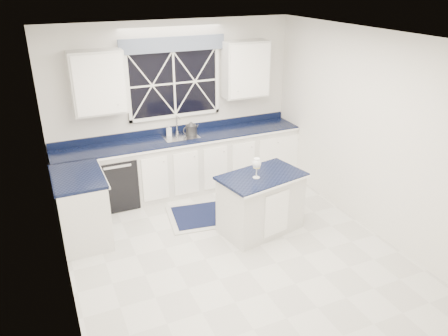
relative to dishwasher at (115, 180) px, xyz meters
name	(u,v)px	position (x,y,z in m)	size (l,w,h in m)	color
ground	(233,252)	(1.10, -1.95, -0.41)	(4.50, 4.50, 0.00)	silver
back_wall	(174,107)	(1.10, 0.30, 0.94)	(4.00, 0.10, 2.70)	silver
base_cabinets	(166,173)	(0.77, -0.17, 0.04)	(3.99, 1.60, 0.90)	silver
countertop	(182,138)	(1.10, 0.00, 0.51)	(3.98, 0.64, 0.04)	black
dishwasher	(115,180)	(0.00, 0.00, 0.00)	(0.60, 0.58, 0.82)	black
window	(174,78)	(1.10, 0.25, 1.42)	(1.65, 0.09, 1.26)	black
upper_cabinets	(176,75)	(1.10, 0.13, 1.49)	(3.10, 0.34, 0.90)	silver
faucet	(177,124)	(1.10, 0.19, 0.69)	(0.05, 0.20, 0.30)	#B8B8BA
island	(261,203)	(1.68, -1.60, 0.01)	(1.24, 0.89, 0.84)	silver
rug	(216,213)	(1.28, -0.95, -0.40)	(1.50, 1.04, 0.02)	#B2B3AE
kettle	(191,128)	(1.29, 0.08, 0.63)	(0.30, 0.21, 0.21)	#2C2D2F
wine_glass	(257,164)	(1.57, -1.64, 0.63)	(0.12, 0.12, 0.28)	silver
soap_bottle	(169,130)	(0.95, 0.16, 0.62)	(0.08, 0.08, 0.18)	silver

